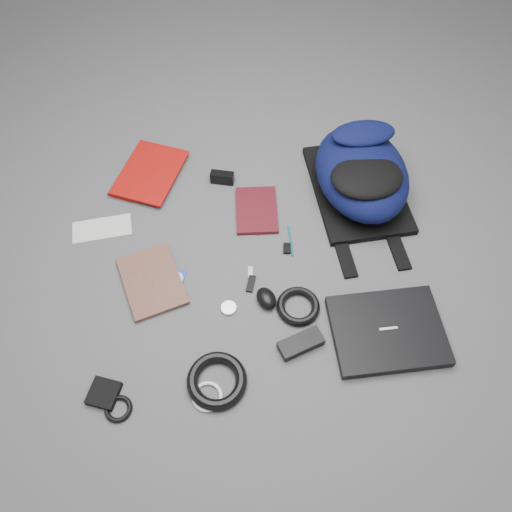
{
  "coord_description": "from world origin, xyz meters",
  "views": [
    {
      "loc": [
        -0.07,
        -0.92,
        1.46
      ],
      "look_at": [
        0.0,
        0.0,
        0.02
      ],
      "focal_mm": 35.0,
      "sensor_mm": 36.0,
      "label": 1
    }
  ],
  "objects": [
    {
      "name": "dvd_case",
      "position": [
        0.02,
        0.21,
        0.01
      ],
      "size": [
        0.16,
        0.21,
        0.02
      ],
      "primitive_type": "cube",
      "rotation": [
        0.0,
        0.0,
        -0.03
      ],
      "color": "#3A0B10",
      "rests_on": "ground"
    },
    {
      "name": "cable_coil",
      "position": [
        0.12,
        -0.2,
        0.01
      ],
      "size": [
        0.19,
        0.19,
        0.03
      ],
      "primitive_type": "torus",
      "rotation": [
        0.0,
        0.0,
        0.43
      ],
      "color": "black",
      "rests_on": "ground"
    },
    {
      "name": "power_cord_coil",
      "position": [
        -0.15,
        -0.43,
        0.02
      ],
      "size": [
        0.2,
        0.2,
        0.04
      ],
      "primitive_type": "torus",
      "rotation": [
        0.0,
        0.0,
        -0.1
      ],
      "color": "black",
      "rests_on": "ground"
    },
    {
      "name": "ground",
      "position": [
        0.0,
        0.0,
        0.0
      ],
      "size": [
        4.0,
        4.0,
        0.0
      ],
      "primitive_type": "plane",
      "color": "#4F4F51",
      "rests_on": "ground"
    },
    {
      "name": "white_cable_coil",
      "position": [
        -0.18,
        -0.47,
        0.01
      ],
      "size": [
        0.12,
        0.12,
        0.01
      ],
      "primitive_type": "torus",
      "rotation": [
        0.0,
        0.0,
        -0.43
      ],
      "color": "white",
      "rests_on": "ground"
    },
    {
      "name": "pen_teal",
      "position": [
        0.13,
        0.07,
        0.0
      ],
      "size": [
        0.01,
        0.13,
        0.01
      ],
      "primitive_type": "cylinder",
      "rotation": [
        1.57,
        0.0,
        0.01
      ],
      "color": "#0C5E70",
      "rests_on": "ground"
    },
    {
      "name": "backpack",
      "position": [
        0.4,
        0.28,
        0.11
      ],
      "size": [
        0.39,
        0.53,
        0.21
      ],
      "primitive_type": null,
      "rotation": [
        0.0,
        0.0,
        0.09
      ],
      "color": "black",
      "rests_on": "ground"
    },
    {
      "name": "usb_silver",
      "position": [
        -0.02,
        -0.05,
        0.0
      ],
      "size": [
        0.02,
        0.04,
        0.01
      ],
      "primitive_type": "cube",
      "rotation": [
        0.0,
        0.0,
        -0.08
      ],
      "color": "#A9A8AB",
      "rests_on": "ground"
    },
    {
      "name": "earbud_coil",
      "position": [
        -0.44,
        -0.49,
        0.01
      ],
      "size": [
        0.1,
        0.1,
        0.02
      ],
      "primitive_type": "torus",
      "rotation": [
        0.0,
        0.0,
        -0.31
      ],
      "color": "black",
      "rests_on": "ground"
    },
    {
      "name": "headphone_left",
      "position": [
        -0.28,
        -0.06,
        0.01
      ],
      "size": [
        0.06,
        0.06,
        0.01
      ],
      "primitive_type": "cylinder",
      "rotation": [
        0.0,
        0.0,
        -0.33
      ],
      "color": "silver",
      "rests_on": "ground"
    },
    {
      "name": "comic_book",
      "position": [
        -0.44,
        -0.1,
        0.01
      ],
      "size": [
        0.26,
        0.3,
        0.02
      ],
      "primitive_type": "imported",
      "rotation": [
        0.0,
        0.0,
        0.32
      ],
      "color": "#BB5A0D",
      "rests_on": "ground"
    },
    {
      "name": "pen_red",
      "position": [
        -0.0,
        0.17,
        0.0
      ],
      "size": [
        0.04,
        0.15,
        0.01
      ],
      "primitive_type": "cylinder",
      "rotation": [
        1.57,
        0.0,
        0.22
      ],
      "color": "maroon",
      "rests_on": "ground"
    },
    {
      "name": "envelope",
      "position": [
        -0.55,
        0.17,
        0.0
      ],
      "size": [
        0.22,
        0.12,
        0.0
      ],
      "primitive_type": "cube",
      "rotation": [
        0.0,
        0.0,
        0.13
      ],
      "color": "silver",
      "rests_on": "ground"
    },
    {
      "name": "laptop",
      "position": [
        0.39,
        -0.31,
        0.02
      ],
      "size": [
        0.36,
        0.28,
        0.03
      ],
      "primitive_type": "cube",
      "rotation": [
        0.0,
        0.0,
        0.05
      ],
      "color": "black",
      "rests_on": "ground"
    },
    {
      "name": "sticker_disc",
      "position": [
        0.01,
        0.25,
        0.0
      ],
      "size": [
        0.1,
        0.1,
        0.0
      ],
      "primitive_type": "cylinder",
      "rotation": [
        0.0,
        0.0,
        -0.24
      ],
      "color": "white",
      "rests_on": "ground"
    },
    {
      "name": "id_badge",
      "position": [
        -0.27,
        -0.06,
        0.0
      ],
      "size": [
        0.07,
        0.08,
        0.0
      ],
      "primitive_type": "cube",
      "rotation": [
        0.0,
        0.0,
        -0.31
      ],
      "color": "#1540A4",
      "rests_on": "ground"
    },
    {
      "name": "usb_black",
      "position": [
        -0.02,
        -0.1,
        0.01
      ],
      "size": [
        0.04,
        0.07,
        0.01
      ],
      "primitive_type": "cube",
      "rotation": [
        0.0,
        0.0,
        -0.27
      ],
      "color": "black",
      "rests_on": "ground"
    },
    {
      "name": "key_fob",
      "position": [
        0.11,
        0.03,
        0.01
      ],
      "size": [
        0.03,
        0.04,
        0.01
      ],
      "primitive_type": "cube",
      "rotation": [
        0.0,
        0.0,
        -0.12
      ],
      "color": "black",
      "rests_on": "ground"
    },
    {
      "name": "textbook_red",
      "position": [
        -0.48,
        0.45,
        0.02
      ],
      "size": [
        0.31,
        0.35,
        0.03
      ],
      "primitive_type": "imported",
      "rotation": [
        0.0,
        0.0,
        -0.38
      ],
      "color": "#8B0908",
      "rests_on": "ground"
    },
    {
      "name": "power_brick",
      "position": [
        0.11,
        -0.33,
        0.02
      ],
      "size": [
        0.15,
        0.1,
        0.03
      ],
      "primitive_type": "cube",
      "rotation": [
        0.0,
        0.0,
        0.36
      ],
      "color": "black",
      "rests_on": "ground"
    },
    {
      "name": "compact_camera",
      "position": [
        -0.1,
        0.36,
        0.02
      ],
      "size": [
        0.09,
        0.05,
        0.05
      ],
      "primitive_type": "cube",
      "rotation": [
        0.0,
        0.0,
        -0.23
      ],
      "color": "black",
      "rests_on": "ground"
    },
    {
      "name": "headphone_right",
      "position": [
        -0.1,
        -0.19,
        0.01
      ],
      "size": [
        0.06,
        0.06,
        0.01
      ],
      "primitive_type": "cylinder",
      "rotation": [
        0.0,
        0.0,
        -0.33
      ],
      "color": "#B0B0B2",
      "rests_on": "ground"
    },
    {
      "name": "mouse",
      "position": [
        0.02,
        -0.17,
        0.02
      ],
      "size": [
        0.09,
        0.1,
        0.04
      ],
      "primitive_type": "ellipsoid",
      "rotation": [
        0.0,
        0.0,
        0.38
      ],
      "color": "black",
      "rests_on": "ground"
    },
    {
      "name": "pouch",
      "position": [
        -0.48,
        -0.44,
        0.01
      ],
      "size": [
        0.11,
        0.11,
        0.02
      ],
      "primitive_type": "cube",
      "rotation": [
        0.0,
        0.0,
        -0.32
      ],
      "color": "black",
      "rests_on": "ground"
    }
  ]
}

